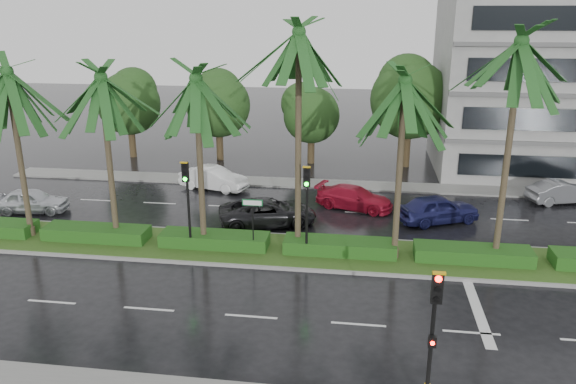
# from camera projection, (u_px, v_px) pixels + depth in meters

# --- Properties ---
(ground) EXTENTS (120.00, 120.00, 0.00)m
(ground) POSITION_uv_depth(u_px,v_px,m) (273.00, 260.00, 25.72)
(ground) COLOR black
(ground) RESTS_ON ground
(far_sidewalk) EXTENTS (40.00, 2.00, 0.12)m
(far_sidewalk) POSITION_uv_depth(u_px,v_px,m) (303.00, 183.00, 37.01)
(far_sidewalk) COLOR slate
(far_sidewalk) RESTS_ON ground
(median) EXTENTS (36.00, 4.00, 0.15)m
(median) POSITION_uv_depth(u_px,v_px,m) (276.00, 250.00, 26.64)
(median) COLOR gray
(median) RESTS_ON ground
(hedge) EXTENTS (35.20, 1.40, 0.60)m
(hedge) POSITION_uv_depth(u_px,v_px,m) (276.00, 243.00, 26.53)
(hedge) COLOR #1E4714
(hedge) RESTS_ON median
(lane_markings) EXTENTS (34.00, 13.06, 0.01)m
(lane_markings) POSITION_uv_depth(u_px,v_px,m) (339.00, 268.00, 24.92)
(lane_markings) COLOR silver
(lane_markings) RESTS_ON ground
(palm_row) EXTENTS (26.30, 4.20, 10.72)m
(palm_row) POSITION_uv_depth(u_px,v_px,m) (247.00, 79.00, 24.36)
(palm_row) COLOR #3D2F23
(palm_row) RESTS_ON median
(signal_near) EXTENTS (0.34, 0.45, 4.36)m
(signal_near) POSITION_uv_depth(u_px,v_px,m) (432.00, 334.00, 15.32)
(signal_near) COLOR black
(signal_near) RESTS_ON near_sidewalk
(signal_median_left) EXTENTS (0.34, 0.42, 4.36)m
(signal_median_left) POSITION_uv_depth(u_px,v_px,m) (187.00, 193.00, 25.61)
(signal_median_left) COLOR black
(signal_median_left) RESTS_ON median
(signal_median_right) EXTENTS (0.34, 0.42, 4.36)m
(signal_median_right) POSITION_uv_depth(u_px,v_px,m) (307.00, 198.00, 24.88)
(signal_median_right) COLOR black
(signal_median_right) RESTS_ON median
(street_sign) EXTENTS (0.95, 0.09, 2.60)m
(street_sign) POSITION_uv_depth(u_px,v_px,m) (253.00, 212.00, 25.65)
(street_sign) COLOR black
(street_sign) RESTS_ON median
(bg_trees) EXTENTS (32.71, 5.60, 8.09)m
(bg_trees) POSITION_uv_depth(u_px,v_px,m) (321.00, 102.00, 40.79)
(bg_trees) COLOR #332917
(bg_trees) RESTS_ON ground
(building) EXTENTS (16.00, 10.00, 12.00)m
(building) POSITION_uv_depth(u_px,v_px,m) (558.00, 86.00, 38.60)
(building) COLOR gray
(building) RESTS_ON ground
(car_silver) EXTENTS (2.19, 4.22, 1.37)m
(car_silver) POSITION_uv_depth(u_px,v_px,m) (31.00, 201.00, 31.69)
(car_silver) COLOR silver
(car_silver) RESTS_ON ground
(car_white) EXTENTS (2.62, 4.63, 1.44)m
(car_white) POSITION_uv_depth(u_px,v_px,m) (214.00, 178.00, 35.77)
(car_white) COLOR white
(car_white) RESTS_ON ground
(car_darkgrey) EXTENTS (3.94, 5.66, 1.43)m
(car_darkgrey) POSITION_uv_depth(u_px,v_px,m) (268.00, 212.00, 29.79)
(car_darkgrey) COLOR black
(car_darkgrey) RESTS_ON ground
(car_red) EXTENTS (3.12, 4.82, 1.30)m
(car_red) POSITION_uv_depth(u_px,v_px,m) (354.00, 198.00, 32.32)
(car_red) COLOR #A71229
(car_red) RESTS_ON ground
(car_blue) EXTENTS (3.45, 4.79, 1.52)m
(car_blue) POSITION_uv_depth(u_px,v_px,m) (438.00, 209.00, 30.17)
(car_blue) COLOR #1B1D52
(car_blue) RESTS_ON ground
(car_grey) EXTENTS (2.56, 4.28, 1.33)m
(car_grey) POSITION_uv_depth(u_px,v_px,m) (562.00, 192.00, 33.26)
(car_grey) COLOR slate
(car_grey) RESTS_ON ground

